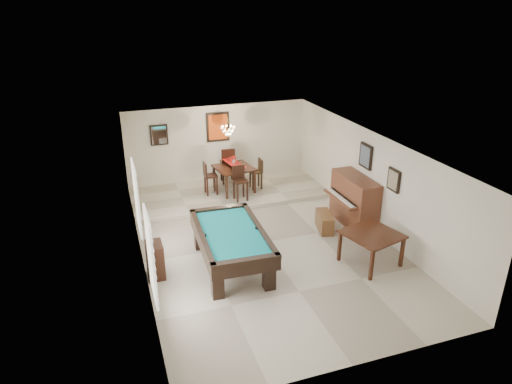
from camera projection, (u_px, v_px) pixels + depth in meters
ground_plane at (264, 243)px, 11.62m from camera, size 6.00×9.00×0.02m
wall_back at (218, 144)px, 15.04m from camera, size 6.00×0.04×2.60m
wall_front at (360, 302)px, 7.18m from camera, size 6.00×0.04×2.60m
wall_left at (138, 212)px, 10.22m from camera, size 0.04×9.00×2.60m
wall_right at (371, 181)px, 11.99m from camera, size 0.04×9.00×2.60m
ceiling at (264, 144)px, 10.60m from camera, size 6.00×9.00×0.04m
dining_step at (229, 193)px, 14.43m from camera, size 6.00×2.50×0.12m
window_left_front at (151, 256)px, 8.27m from camera, size 0.06×1.00×1.70m
window_left_rear at (137, 198)px, 10.71m from camera, size 0.06×1.00×1.70m
pool_table at (232, 249)px, 10.39m from camera, size 1.55×2.73×0.89m
square_table at (371, 248)px, 10.54m from camera, size 1.40×1.40×0.79m
upright_piano at (349, 201)px, 12.28m from camera, size 0.92×1.65×1.37m
piano_bench at (325, 222)px, 12.17m from camera, size 0.51×0.90×0.47m
apothecary_chest at (155, 260)px, 10.05m from camera, size 0.36×0.54×0.81m
dining_table at (234, 177)px, 14.28m from camera, size 1.27×1.27×0.91m
flower_vase at (234, 160)px, 14.06m from camera, size 0.16×0.16×0.25m
dining_chair_south at (240, 184)px, 13.59m from camera, size 0.42×0.42×1.05m
dining_chair_north at (227, 165)px, 14.91m from camera, size 0.47×0.47×1.20m
dining_chair_west at (211, 178)px, 14.03m from camera, size 0.38×0.38×1.03m
dining_chair_east at (256, 174)px, 14.46m from camera, size 0.36×0.36×0.96m
chandelier at (228, 127)px, 13.55m from camera, size 0.44×0.44×0.60m
back_painting at (218, 127)px, 14.77m from camera, size 0.75×0.06×0.95m
back_mirror at (159, 135)px, 14.24m from camera, size 0.55×0.06×0.65m
right_picture_upper at (366, 156)px, 12.01m from camera, size 0.06×0.55×0.65m
right_picture_lower at (394, 180)px, 10.95m from camera, size 0.06×0.45×0.55m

